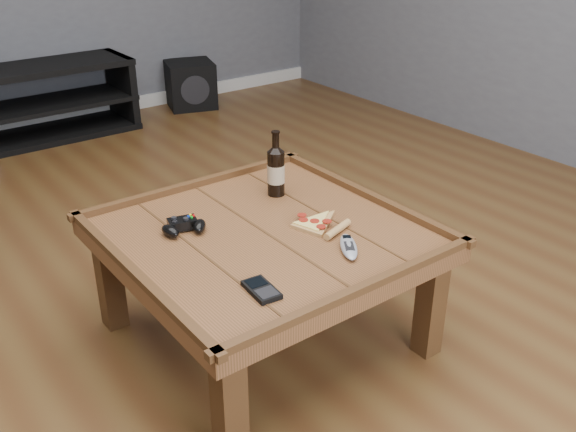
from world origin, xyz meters
TOP-DOWN VIEW (x-y plane):
  - ground at (0.00, 0.00)m, footprint 6.00×6.00m
  - baseboard at (0.00, 2.99)m, footprint 5.00×0.02m
  - coffee_table at (0.00, 0.00)m, footprint 1.03×1.03m
  - media_console at (0.00, 2.75)m, footprint 1.40×0.45m
  - beer_bottle at (0.22, 0.23)m, footprint 0.07×0.07m
  - game_controller at (-0.22, 0.17)m, footprint 0.17×0.14m
  - pizza_slice at (0.17, -0.08)m, footprint 0.23×0.29m
  - smartphone at (-0.22, -0.31)m, footprint 0.08×0.14m
  - remote_control at (0.15, -0.27)m, footprint 0.14×0.17m
  - subwoofer at (1.26, 2.80)m, footprint 0.44×0.44m

SIDE VIEW (x-z plane):
  - ground at x=0.00m, z-range 0.00..0.00m
  - baseboard at x=0.00m, z-range 0.00..0.10m
  - subwoofer at x=1.26m, z-range 0.00..0.35m
  - media_console at x=0.00m, z-range 0.00..0.50m
  - coffee_table at x=0.00m, z-range 0.15..0.63m
  - smartphone at x=-0.22m, z-range 0.45..0.47m
  - pizza_slice at x=0.17m, z-range 0.45..0.47m
  - remote_control at x=0.15m, z-range 0.45..0.48m
  - game_controller at x=-0.22m, z-range 0.45..0.50m
  - beer_bottle at x=0.22m, z-range 0.42..0.68m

